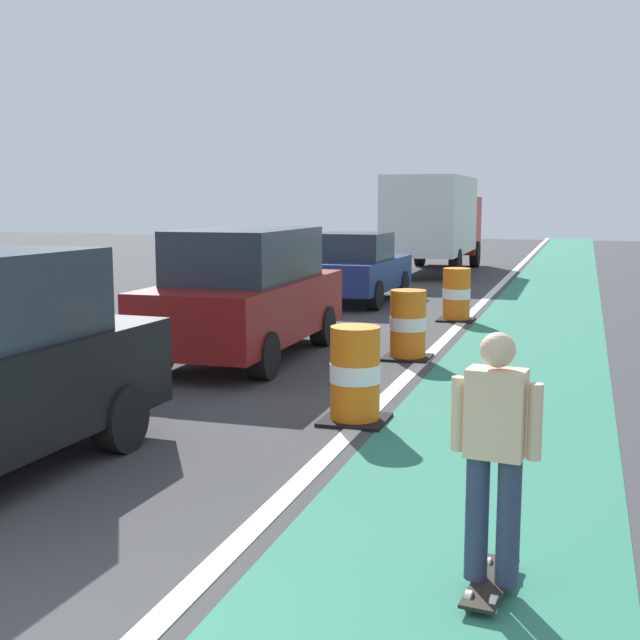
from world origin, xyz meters
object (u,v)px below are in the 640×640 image
Objects in this scene: parked_suv_second at (246,293)px; delivery_truck_down_block at (435,218)px; skateboarder_on_lane at (495,455)px; traffic_barrel_mid at (408,325)px; traffic_barrel_back at (456,295)px; traffic_barrel_front at (355,376)px; parked_sedan_third at (355,268)px.

delivery_truck_down_block reaches higher than parked_suv_second.
traffic_barrel_mid is (-2.12, 7.56, -0.38)m from skateboarder_on_lane.
skateboarder_on_lane is 7.86m from traffic_barrel_mid.
delivery_truck_down_block reaches higher than traffic_barrel_mid.
skateboarder_on_lane is at bearing -80.44° from traffic_barrel_back.
traffic_barrel_back is at bearing 90.64° from traffic_barrel_front.
traffic_barrel_front is (2.64, -3.16, -0.50)m from parked_suv_second.
traffic_barrel_front is (2.90, -10.56, -0.30)m from parked_sedan_third.
traffic_barrel_back is at bearing -39.39° from parked_sedan_third.
parked_suv_second is 0.61× the size of delivery_truck_down_block.
parked_suv_second is 1.12× the size of parked_sedan_third.
delivery_truck_down_block is (-2.50, 19.37, 1.31)m from traffic_barrel_front.
traffic_barrel_mid is at bearing 92.95° from traffic_barrel_front.
traffic_barrel_front is 8.25m from traffic_barrel_back.
parked_suv_second reaches higher than traffic_barrel_mid.
traffic_barrel_front is at bearing -74.64° from parked_sedan_third.
delivery_truck_down_block is (0.15, 16.20, 0.81)m from parked_suv_second.
delivery_truck_down_block is at bearing 89.48° from parked_suv_second.
skateboarder_on_lane is at bearing -71.32° from parked_sedan_third.
traffic_barrel_mid is at bearing 105.65° from skateboarder_on_lane.
parked_sedan_third is (-4.82, 14.26, -0.08)m from skateboarder_on_lane.
delivery_truck_down_block is at bearing 98.42° from traffic_barrel_mid.
parked_suv_second is 5.71m from traffic_barrel_back.
parked_suv_second is at bearing -90.52° from delivery_truck_down_block.
parked_suv_second is 4.24× the size of traffic_barrel_mid.
skateboarder_on_lane is 0.41× the size of parked_sedan_third.
parked_sedan_third is at bearing 140.61° from traffic_barrel_back.
traffic_barrel_front and traffic_barrel_back have the same top height.
parked_sedan_third reaches higher than skateboarder_on_lane.
traffic_barrel_front is at bearing -82.66° from delivery_truck_down_block.
parked_suv_second is at bearing 123.59° from skateboarder_on_lane.
delivery_truck_down_block reaches higher than traffic_barrel_back.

